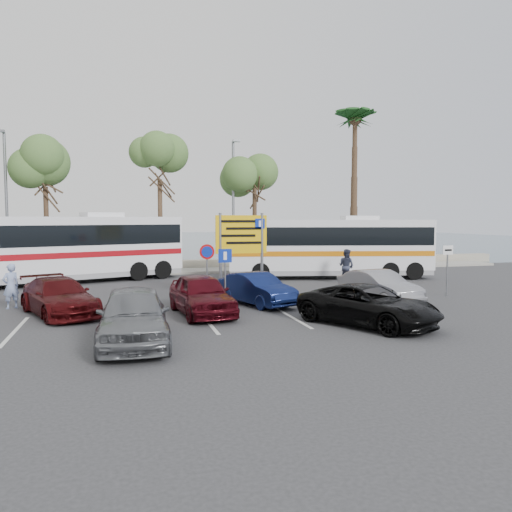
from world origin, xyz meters
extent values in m
plane|color=#2E2E30|center=(0.00, 0.00, 0.00)|extent=(120.00, 120.00, 0.00)
cube|color=#9B978D|center=(0.00, 14.00, 0.07)|extent=(44.00, 2.40, 0.15)
cube|color=gray|center=(0.00, 16.00, 0.30)|extent=(48.00, 0.80, 0.60)
plane|color=#435B6C|center=(0.00, 60.00, 0.01)|extent=(140.00, 140.00, 0.00)
cylinder|color=#382619|center=(-8.00, 14.00, 2.67)|extent=(0.28, 0.28, 5.04)
cylinder|color=#382619|center=(-1.50, 14.00, 2.95)|extent=(0.28, 0.28, 5.60)
cylinder|color=#382619|center=(4.50, 14.00, 2.74)|extent=(0.28, 0.28, 5.18)
cylinder|color=#382619|center=(11.50, 14.00, 5.15)|extent=(0.48, 0.48, 10.00)
cylinder|color=slate|center=(-10.00, 13.60, 4.15)|extent=(0.16, 0.16, 8.00)
cylinder|color=slate|center=(-10.00, 13.15, 8.10)|extent=(0.12, 0.90, 0.12)
cube|color=slate|center=(-10.00, 12.65, 8.05)|extent=(0.45, 0.25, 0.12)
cylinder|color=slate|center=(3.00, 13.60, 4.15)|extent=(0.16, 0.16, 8.00)
cylinder|color=slate|center=(3.00, 13.15, 8.10)|extent=(0.12, 0.90, 0.12)
cube|color=slate|center=(3.00, 12.65, 8.05)|extent=(0.45, 0.25, 0.12)
cylinder|color=slate|center=(0.10, 3.20, 1.80)|extent=(0.12, 0.12, 3.60)
cylinder|color=slate|center=(1.90, 3.20, 1.80)|extent=(0.12, 0.12, 3.60)
cube|color=#EAB40C|center=(1.00, 3.20, 2.70)|extent=(2.20, 0.06, 1.60)
cube|color=#0C2699|center=(1.80, 3.16, 3.15)|extent=(0.42, 0.01, 0.42)
cylinder|color=slate|center=(-0.60, 2.40, 1.10)|extent=(0.07, 0.07, 2.20)
cylinder|color=#B20C0C|center=(-0.60, 2.37, 2.05)|extent=(0.60, 0.03, 0.60)
cylinder|color=slate|center=(-0.20, 0.80, 1.10)|extent=(0.07, 0.07, 2.20)
cube|color=#0C2699|center=(-0.20, 0.78, 2.00)|extent=(0.50, 0.03, 0.50)
cylinder|color=slate|center=(9.80, 1.50, 1.10)|extent=(0.07, 0.07, 2.20)
cube|color=white|center=(9.80, 1.48, 2.00)|extent=(0.50, 0.03, 0.40)
cube|color=white|center=(-6.50, 10.50, 2.00)|extent=(11.99, 6.41, 2.91)
cube|color=black|center=(-6.50, 10.50, 2.52)|extent=(11.78, 6.37, 1.04)
cube|color=maroon|center=(-6.50, 10.50, 1.53)|extent=(11.89, 6.40, 0.30)
cube|color=gray|center=(-6.50, 10.50, 0.54)|extent=(11.87, 6.35, 0.54)
cube|color=white|center=(-6.50, 10.50, 3.57)|extent=(2.39, 2.16, 0.24)
cube|color=white|center=(7.50, 8.92, 1.91)|extent=(11.55, 4.78, 2.78)
cube|color=black|center=(7.50, 8.92, 2.40)|extent=(11.34, 4.77, 0.99)
cube|color=#C76A0B|center=(7.50, 8.92, 1.46)|extent=(11.45, 4.78, 0.28)
cube|color=gray|center=(7.50, 8.92, 0.52)|extent=(11.43, 4.73, 0.52)
cube|color=white|center=(7.50, 8.92, 3.41)|extent=(2.16, 1.88, 0.23)
imported|color=slate|center=(-3.60, -3.50, 0.78)|extent=(1.99, 4.62, 1.55)
imported|color=#101B4B|center=(1.20, 1.50, 0.62)|extent=(2.56, 4.01, 1.25)
imported|color=#450B0D|center=(-6.00, 1.31, 0.64)|extent=(3.39, 4.80, 1.29)
imported|color=#490A12|center=(-1.20, 0.08, 0.72)|extent=(2.13, 4.36, 1.43)
imported|color=black|center=(3.60, -3.06, 0.64)|extent=(4.07, 5.04, 1.27)
imported|color=gray|center=(6.00, 0.60, 0.65)|extent=(2.05, 4.13, 1.30)
imported|color=#8799C4|center=(-7.88, 3.12, 0.85)|extent=(0.74, 0.69, 1.69)
imported|color=#313549|center=(7.40, 6.50, 0.89)|extent=(1.03, 1.09, 1.78)
camera|label=1|loc=(-3.91, -17.11, 3.36)|focal=35.00mm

